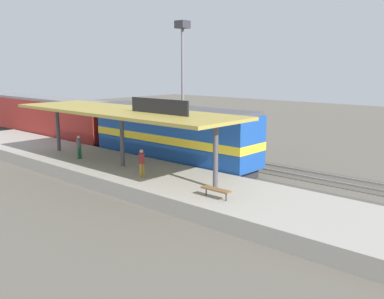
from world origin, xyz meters
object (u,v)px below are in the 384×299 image
object	(u,v)px
platform_bench	(216,190)
light_mast	(183,57)
freight_car	(169,129)
person_waiting	(142,162)
passenger_carriage_front	(47,118)
locomotive	(172,136)
person_walking	(79,146)

from	to	relation	value
platform_bench	light_mast	size ratio (longest dim) A/B	0.15
platform_bench	freight_car	bearing A→B (deg)	52.69
platform_bench	freight_car	world-z (taller)	freight_car
freight_car	person_waiting	xyz separation A→B (m)	(-10.30, -7.92, -0.12)
freight_car	person_waiting	bearing A→B (deg)	-142.45
passenger_carriage_front	person_waiting	bearing A→B (deg)	-105.19
locomotive	person_walking	distance (m)	6.82
locomotive	person_walking	world-z (taller)	locomotive
passenger_carriage_front	freight_car	xyz separation A→B (m)	(4.60, -13.08, -0.34)
person_walking	platform_bench	bearing A→B (deg)	-93.01
platform_bench	locomotive	size ratio (longest dim) A/B	0.12
freight_car	light_mast	world-z (taller)	light_mast
locomotive	light_mast	size ratio (longest dim) A/B	1.23
person_waiting	passenger_carriage_front	bearing A→B (deg)	74.81
locomotive	light_mast	xyz separation A→B (m)	(7.80, 6.24, 5.99)
passenger_carriage_front	person_waiting	size ratio (longest dim) A/B	11.70
freight_car	person_waiting	size ratio (longest dim) A/B	7.02
passenger_carriage_front	light_mast	xyz separation A→B (m)	(7.80, -11.76, 6.08)
passenger_carriage_front	person_walking	world-z (taller)	passenger_carriage_front
passenger_carriage_front	person_walking	bearing A→B (deg)	-111.10
person_waiting	person_walking	bearing A→B (deg)	86.87
person_walking	light_mast	bearing A→B (deg)	8.63
passenger_carriage_front	light_mast	bearing A→B (deg)	-56.44
locomotive	freight_car	world-z (taller)	locomotive
light_mast	person_waiting	xyz separation A→B (m)	(-13.50, -9.24, -6.54)
freight_car	passenger_carriage_front	bearing A→B (deg)	109.38
freight_car	light_mast	size ratio (longest dim) A/B	1.03
light_mast	freight_car	bearing A→B (deg)	-157.56
platform_bench	light_mast	xyz separation A→B (m)	(13.80, 15.23, 7.05)
passenger_carriage_front	person_waiting	world-z (taller)	passenger_carriage_front
freight_car	person_walking	size ratio (longest dim) A/B	7.02
platform_bench	locomotive	distance (m)	10.86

